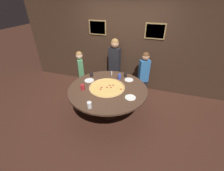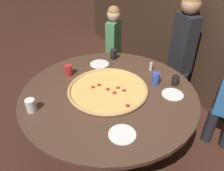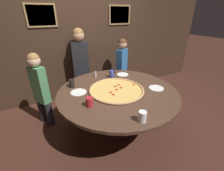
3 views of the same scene
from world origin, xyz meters
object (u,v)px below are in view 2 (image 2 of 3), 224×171
(white_plate_right_side, at_px, (122,134))
(white_plate_far_back, at_px, (99,64))
(giant_pizza, at_px, (108,89))
(drink_cup_near_right, at_px, (156,79))
(drink_cup_by_shaker, at_px, (31,105))
(condiment_shaker, at_px, (151,66))
(drink_cup_beside_pizza, at_px, (175,80))
(drink_cup_far_right, at_px, (113,54))
(drink_cup_front_edge, at_px, (69,70))
(diner_side_right, at_px, (114,43))
(diner_side_left, at_px, (183,46))
(white_plate_left_side, at_px, (173,94))
(dining_table, at_px, (109,100))

(white_plate_right_side, relative_size, white_plate_far_back, 0.97)
(giant_pizza, relative_size, white_plate_far_back, 3.54)
(white_plate_far_back, bearing_deg, giant_pizza, -19.53)
(drink_cup_near_right, height_order, drink_cup_by_shaker, drink_cup_near_right)
(condiment_shaker, bearing_deg, drink_cup_beside_pizza, 3.82)
(condiment_shaker, bearing_deg, drink_cup_near_right, -29.80)
(giant_pizza, height_order, white_plate_far_back, giant_pizza)
(drink_cup_far_right, height_order, drink_cup_front_edge, drink_cup_far_right)
(giant_pizza, xyz_separation_m, white_plate_far_back, (-0.53, 0.19, -0.01))
(drink_cup_front_edge, height_order, drink_cup_near_right, drink_cup_near_right)
(drink_cup_far_right, xyz_separation_m, diner_side_right, (-0.46, 0.28, -0.08))
(drink_cup_far_right, height_order, diner_side_left, diner_side_left)
(giant_pizza, bearing_deg, white_plate_left_side, 52.46)
(drink_cup_far_right, distance_m, white_plate_left_side, 0.98)
(drink_cup_far_right, relative_size, white_plate_right_side, 0.55)
(drink_cup_far_right, height_order, drink_cup_beside_pizza, drink_cup_far_right)
(dining_table, relative_size, white_plate_far_back, 7.67)
(white_plate_left_side, xyz_separation_m, white_plate_far_back, (-0.93, -0.33, 0.00))
(giant_pizza, bearing_deg, drink_cup_beside_pizza, 67.61)
(drink_cup_by_shaker, distance_m, diner_side_right, 1.74)
(white_plate_left_side, bearing_deg, drink_cup_far_right, -174.01)
(diner_side_right, distance_m, diner_side_left, 1.01)
(diner_side_right, bearing_deg, drink_cup_near_right, -133.13)
(dining_table, xyz_separation_m, condiment_shaker, (-0.12, 0.64, 0.16))
(white_plate_left_side, relative_size, white_plate_far_back, 0.93)
(drink_cup_by_shaker, xyz_separation_m, white_plate_far_back, (-0.45, 0.94, -0.06))
(white_plate_left_side, bearing_deg, giant_pizza, -127.54)
(drink_cup_far_right, relative_size, condiment_shaker, 1.28)
(dining_table, relative_size, drink_cup_far_right, 14.37)
(drink_cup_near_right, height_order, diner_side_right, diner_side_right)
(white_plate_far_back, relative_size, condiment_shaker, 2.41)
(white_plate_far_back, height_order, diner_side_right, diner_side_right)
(diner_side_right, xyz_separation_m, diner_side_left, (0.84, 0.55, 0.15))
(drink_cup_beside_pizza, xyz_separation_m, white_plate_left_side, (0.12, -0.15, -0.05))
(dining_table, bearing_deg, drink_cup_front_edge, -156.18)
(giant_pizza, distance_m, drink_cup_beside_pizza, 0.72)
(drink_cup_by_shaker, bearing_deg, giant_pizza, 83.87)
(drink_cup_far_right, relative_size, drink_cup_near_right, 0.93)
(giant_pizza, xyz_separation_m, white_plate_left_side, (0.40, 0.52, -0.01))
(drink_cup_front_edge, bearing_deg, diner_side_left, 78.67)
(drink_cup_near_right, relative_size, white_plate_right_side, 0.59)
(giant_pizza, xyz_separation_m, diner_side_left, (-0.20, 1.25, 0.12))
(giant_pizza, distance_m, white_plate_right_side, 0.62)
(dining_table, xyz_separation_m, drink_cup_by_shaker, (-0.10, -0.75, 0.17))
(drink_cup_near_right, height_order, white_plate_right_side, drink_cup_near_right)
(white_plate_left_side, xyz_separation_m, diner_side_left, (-0.60, 0.73, 0.13))
(drink_cup_far_right, bearing_deg, white_plate_right_side, -28.20)
(white_plate_right_side, height_order, white_plate_left_side, same)
(drink_cup_by_shaker, distance_m, white_plate_left_side, 1.36)
(drink_cup_far_right, xyz_separation_m, drink_cup_beside_pizza, (0.85, 0.25, -0.01))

